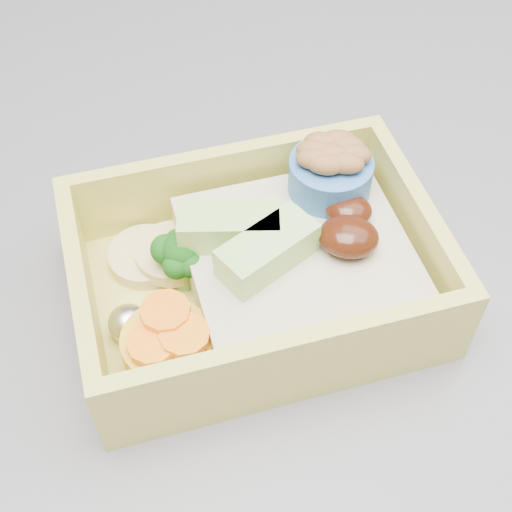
# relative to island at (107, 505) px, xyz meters

# --- Properties ---
(island) EXTENTS (1.24, 0.84, 0.92)m
(island) POSITION_rel_island_xyz_m (0.00, 0.00, 0.00)
(island) COLOR brown
(island) RESTS_ON ground
(bento_box) EXTENTS (0.23, 0.20, 0.07)m
(bento_box) POSITION_rel_island_xyz_m (0.17, -0.02, 0.48)
(bento_box) COLOR #D2CB56
(bento_box) RESTS_ON island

